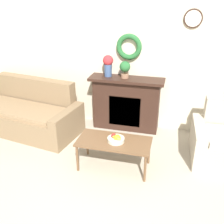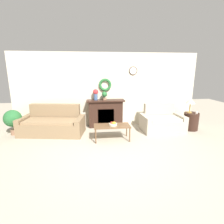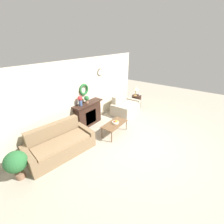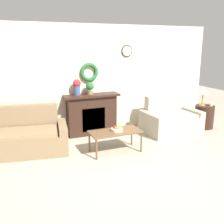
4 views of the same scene
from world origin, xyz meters
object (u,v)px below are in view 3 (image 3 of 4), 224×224
(fireplace, at_px, (88,114))
(potted_plant_floor_by_couch, at_px, (16,162))
(coffee_table, at_px, (115,124))
(potted_plant_on_mantel, at_px, (87,99))
(couch_left, at_px, (60,144))
(vase_on_mantel_left, at_px, (80,100))
(fruit_bowl, at_px, (115,122))
(loveseat_right, at_px, (125,107))
(side_table_by_loveseat, at_px, (136,101))
(mug, at_px, (139,95))
(table_lamp, at_px, (136,88))

(fireplace, relative_size, potted_plant_floor_by_couch, 1.65)
(coffee_table, height_order, potted_plant_on_mantel, potted_plant_on_mantel)
(coffee_table, distance_m, potted_plant_floor_by_couch, 3.26)
(couch_left, xyz_separation_m, vase_on_mantel_left, (1.46, 0.53, 0.92))
(couch_left, height_order, fruit_bowl, couch_left)
(loveseat_right, relative_size, side_table_by_loveseat, 2.37)
(loveseat_right, height_order, coffee_table, loveseat_right)
(mug, bearing_deg, couch_left, 176.95)
(fireplace, xyz_separation_m, side_table_by_loveseat, (2.98, -0.70, -0.21))
(fruit_bowl, relative_size, potted_plant_floor_by_couch, 0.30)
(coffee_table, xyz_separation_m, vase_on_mantel_left, (-0.44, 1.31, 0.83))
(fireplace, distance_m, table_lamp, 3.03)
(table_lamp, distance_m, mug, 0.43)
(mug, height_order, potted_plant_on_mantel, potted_plant_on_mantel)
(couch_left, bearing_deg, potted_plant_floor_by_couch, -172.67)
(couch_left, relative_size, mug, 26.42)
(fireplace, bearing_deg, loveseat_right, -18.00)
(fruit_bowl, xyz_separation_m, potted_plant_floor_by_couch, (-3.19, 0.83, 0.02))
(coffee_table, height_order, side_table_by_loveseat, side_table_by_loveseat)
(couch_left, distance_m, fruit_bowl, 2.10)
(side_table_by_loveseat, relative_size, vase_on_mantel_left, 1.57)
(fireplace, xyz_separation_m, loveseat_right, (1.93, -0.63, -0.21))
(couch_left, bearing_deg, loveseat_right, 7.76)
(side_table_by_loveseat, relative_size, potted_plant_floor_by_couch, 0.74)
(couch_left, xyz_separation_m, coffee_table, (1.90, -0.78, 0.09))
(potted_plant_floor_by_couch, bearing_deg, fruit_bowl, -14.66)
(fruit_bowl, relative_size, mug, 3.04)
(fruit_bowl, height_order, potted_plant_on_mantel, potted_plant_on_mantel)
(potted_plant_on_mantel, xyz_separation_m, potted_plant_floor_by_couch, (-3.03, -0.46, -0.67))
(table_lamp, height_order, vase_on_mantel_left, vase_on_mantel_left)
(fireplace, relative_size, side_table_by_loveseat, 2.24)
(side_table_by_loveseat, relative_size, table_lamp, 1.19)
(fireplace, distance_m, loveseat_right, 2.04)
(coffee_table, distance_m, mug, 3.07)
(vase_on_mantel_left, bearing_deg, couch_left, -160.13)
(mug, relative_size, potted_plant_on_mantel, 0.27)
(vase_on_mantel_left, bearing_deg, fruit_bowl, -70.24)
(fruit_bowl, relative_size, side_table_by_loveseat, 0.41)
(couch_left, xyz_separation_m, mug, (4.92, -0.26, 0.33))
(potted_plant_floor_by_couch, bearing_deg, coffee_table, -14.59)
(mug, distance_m, vase_on_mantel_left, 3.59)
(table_lamp, bearing_deg, mug, -38.16)
(fruit_bowl, relative_size, potted_plant_on_mantel, 0.82)
(potted_plant_floor_by_couch, bearing_deg, potted_plant_on_mantel, 8.71)
(mug, bearing_deg, loveseat_right, 172.29)
(coffee_table, relative_size, vase_on_mantel_left, 2.78)
(loveseat_right, xyz_separation_m, mug, (1.17, -0.16, 0.34))
(fireplace, distance_m, mug, 3.20)
(potted_plant_floor_by_couch, bearing_deg, vase_on_mantel_left, 10.13)
(fruit_bowl, bearing_deg, table_lamp, 13.39)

